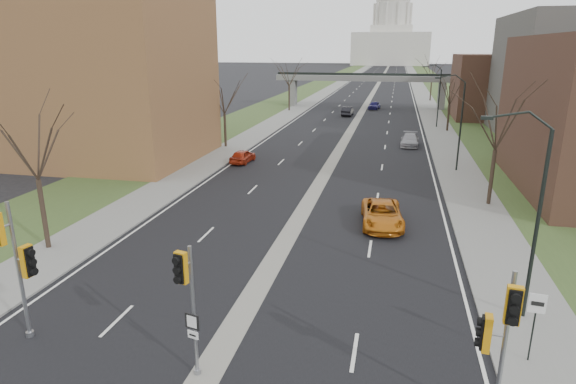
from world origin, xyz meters
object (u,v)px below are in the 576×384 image
(speed_limit_sign, at_px, (535,315))
(car_right_far, at_px, (374,105))
(signal_pole_median, at_px, (187,291))
(car_right_mid, at_px, (410,140))
(signal_pole_left, at_px, (15,254))
(car_left_near, at_px, (243,156))
(car_right_near, at_px, (382,214))
(car_left_far, at_px, (348,111))
(signal_pole_right, at_px, (500,330))

(speed_limit_sign, xyz_separation_m, car_right_far, (-9.25, 75.09, -1.25))
(signal_pole_median, height_order, car_right_far, signal_pole_median)
(car_right_mid, bearing_deg, speed_limit_sign, -82.79)
(signal_pole_median, distance_m, car_right_mid, 45.00)
(speed_limit_sign, bearing_deg, signal_pole_left, -165.55)
(car_left_near, height_order, car_right_near, car_right_near)
(signal_pole_left, xyz_separation_m, signal_pole_median, (7.21, -0.73, -0.30))
(speed_limit_sign, relative_size, car_left_near, 0.69)
(signal_pole_median, height_order, car_left_far, signal_pole_median)
(signal_pole_right, bearing_deg, car_left_far, 105.49)
(signal_pole_right, bearing_deg, signal_pole_left, -176.71)
(signal_pole_right, xyz_separation_m, car_right_mid, (-1.50, 44.30, -2.67))
(signal_pole_left, height_order, signal_pole_median, signal_pole_left)
(car_right_near, height_order, car_right_far, car_right_near)
(signal_pole_median, height_order, speed_limit_sign, signal_pole_median)
(car_left_near, height_order, car_right_far, car_right_far)
(signal_pole_right, height_order, speed_limit_sign, signal_pole_right)
(car_left_near, xyz_separation_m, car_right_far, (10.71, 46.82, 0.06))
(speed_limit_sign, distance_m, car_right_far, 75.67)
(signal_pole_right, relative_size, car_right_mid, 1.06)
(signal_pole_left, distance_m, speed_limit_sign, 19.13)
(signal_pole_left, bearing_deg, car_right_far, 92.00)
(signal_pole_left, bearing_deg, signal_pole_right, 6.13)
(car_left_near, height_order, car_left_far, car_left_far)
(signal_pole_left, bearing_deg, car_right_near, 59.84)
(signal_pole_left, height_order, signal_pole_right, signal_pole_left)
(signal_pole_right, bearing_deg, car_right_mid, 98.13)
(speed_limit_sign, xyz_separation_m, car_right_mid, (-3.49, 40.68, -1.27))
(car_left_far, bearing_deg, car_right_mid, 113.56)
(signal_pole_median, xyz_separation_m, car_left_far, (-1.61, 68.64, -2.66))
(car_right_far, bearing_deg, car_right_mid, -72.62)
(speed_limit_sign, height_order, car_left_far, speed_limit_sign)
(signal_pole_left, distance_m, signal_pole_median, 7.25)
(signal_pole_right, bearing_deg, car_left_near, 125.58)
(signal_pole_median, bearing_deg, car_right_near, 84.23)
(signal_pole_median, height_order, car_right_mid, signal_pole_median)
(signal_pole_median, bearing_deg, car_right_far, 101.83)
(speed_limit_sign, bearing_deg, signal_pole_median, -157.19)
(car_left_far, distance_m, car_right_near, 52.37)
(signal_pole_right, relative_size, speed_limit_sign, 1.91)
(car_left_far, bearing_deg, car_right_near, 100.05)
(signal_pole_left, xyz_separation_m, car_right_far, (9.60, 77.85, -2.98))
(speed_limit_sign, xyz_separation_m, car_left_near, (-19.96, 28.27, -1.31))
(car_right_near, xyz_separation_m, car_right_far, (-3.51, 61.77, -0.03))
(car_right_far, bearing_deg, car_left_far, -104.04)
(car_right_near, bearing_deg, signal_pole_left, -134.93)
(signal_pole_left, bearing_deg, car_left_far, 94.32)
(car_right_mid, bearing_deg, car_right_near, -92.40)
(car_left_far, distance_m, car_right_mid, 26.34)
(car_left_near, distance_m, car_right_far, 48.02)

